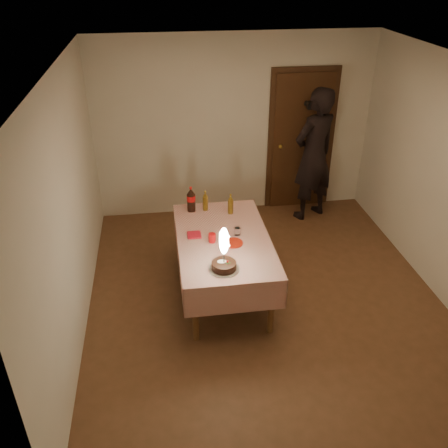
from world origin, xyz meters
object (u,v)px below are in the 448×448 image
Objects in this scene: photographer at (314,155)px; birthday_cake at (224,258)px; dining_table at (223,245)px; red_plate at (233,243)px; clear_cup at (237,231)px; red_cup at (212,238)px; cola_bottle at (191,199)px; amber_bottle_right at (231,204)px; amber_bottle_left at (205,201)px.

birthday_cake is at bearing -125.67° from photographer.
dining_table is 3.62× the size of birthday_cake.
dining_table is 0.18m from red_plate.
clear_cup is 2.15m from photographer.
birthday_cake is at bearing -109.77° from red_plate.
birthday_cake is at bearing -84.04° from red_cup.
red_cup is at bearing 95.96° from birthday_cake.
cola_bottle is at bearing 99.72° from birthday_cake.
clear_cup is at bearing -54.38° from cola_bottle.
dining_table is 0.61m from amber_bottle_right.
red_plate is 0.86× the size of amber_bottle_left.
red_cup reaches higher than dining_table.
red_cup is at bearing -154.39° from dining_table.
red_plate is at bearing -15.57° from red_cup.
red_plate is 0.69m from amber_bottle_right.
amber_bottle_left is at bearing 114.32° from clear_cup.
red_cup is at bearing -115.95° from amber_bottle_right.
birthday_cake reaches higher than amber_bottle_left.
dining_table is 0.21m from red_cup.
birthday_cake is at bearing -80.28° from cola_bottle.
amber_bottle_left is at bearing 92.07° from birthday_cake.
amber_bottle_right is at bearing 64.05° from red_cup.
amber_bottle_left is (-0.21, 0.80, 0.11)m from red_plate.
amber_bottle_left is 1.00× the size of amber_bottle_right.
photographer reaches higher than red_cup.
red_plate is 2.20× the size of red_cup.
photographer is at bearing 54.33° from birthday_cake.
cola_bottle is 0.18m from amber_bottle_left.
cola_bottle reaches higher than dining_table.
red_cup is (-0.05, 0.52, -0.08)m from birthday_cake.
photographer is (1.46, 1.80, 0.22)m from red_plate.
clear_cup is at bearing 68.91° from birthday_cake.
red_cup is 0.74m from amber_bottle_left.
photographer is (1.54, 1.67, 0.33)m from dining_table.
dining_table is at bearing -132.70° from photographer.
clear_cup is 0.80m from cola_bottle.
cola_bottle reaches higher than amber_bottle_right.
birthday_cake reaches higher than clear_cup.
cola_bottle is at bearing 178.52° from amber_bottle_left.
red_cup is 0.31× the size of cola_bottle.
clear_cup is 0.70m from amber_bottle_left.
amber_bottle_left is at bearing 100.36° from dining_table.
red_cup is (-0.13, -0.06, 0.15)m from dining_table.
birthday_cake reaches higher than red_plate.
photographer is at bearing 39.19° from amber_bottle_right.
dining_table is at bearing -106.80° from amber_bottle_right.
birthday_cake is 0.24× the size of photographer.
birthday_cake reaches higher than cola_bottle.
birthday_cake is 1.29m from cola_bottle.
cola_bottle is (-0.22, 1.27, 0.02)m from birthday_cake.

